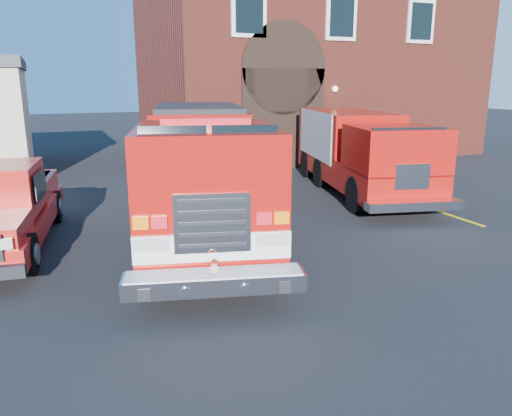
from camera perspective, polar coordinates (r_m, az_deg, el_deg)
name	(u,v)px	position (r m, az deg, el deg)	size (l,w,h in m)	color
ground	(234,255)	(10.50, -2.56, -5.37)	(100.00, 100.00, 0.00)	black
parking_stripe_near	(441,212)	(14.71, 20.43, -0.47)	(0.12, 3.00, 0.01)	yellow
parking_stripe_mid	(376,191)	(16.94, 13.55, 1.92)	(0.12, 3.00, 0.01)	yellow
parking_stripe_far	(329,175)	(19.38, 8.33, 3.71)	(0.12, 3.00, 0.01)	yellow
fire_station	(303,66)	(26.37, 5.39, 15.88)	(15.20, 10.20, 8.45)	maroon
fire_engine	(202,169)	(12.00, -6.18, 4.50)	(4.95, 9.79, 2.91)	black
secondary_truck	(360,149)	(16.55, 11.79, 6.57)	(4.22, 8.15, 2.53)	black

